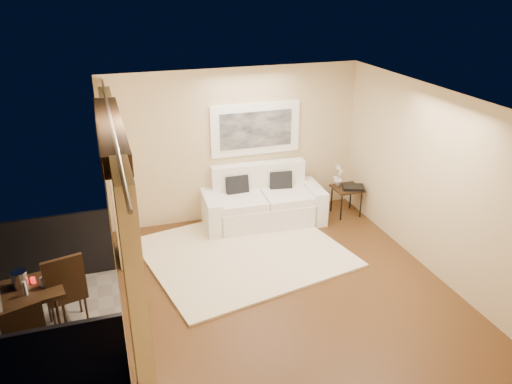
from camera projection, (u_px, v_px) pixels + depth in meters
floor at (285, 288)px, 7.12m from camera, size 5.00×5.00×0.00m
room_shell at (110, 131)px, 5.50m from camera, size 5.00×6.40×5.00m
balcony at (33, 324)px, 6.11m from camera, size 1.81×2.60×1.17m
curtains at (123, 226)px, 5.98m from camera, size 0.16×4.80×2.64m
artwork at (256, 129)px, 8.72m from camera, size 1.62×0.07×0.92m
rug at (244, 252)px, 7.99m from camera, size 3.39×3.10×0.04m
sofa at (262, 203)px, 8.90m from camera, size 2.16×1.02×1.02m
side_table at (347, 190)px, 9.11m from camera, size 0.50×0.50×0.54m
tray at (353, 187)px, 9.03m from camera, size 0.46×0.40×0.05m
orchid at (339, 175)px, 9.07m from camera, size 0.27×0.28×0.44m
bistro_table at (33, 293)px, 5.82m from camera, size 0.76×0.76×0.77m
balcony_chair_far at (65, 287)px, 6.02m from camera, size 0.57×0.57×1.09m
balcony_chair_near at (29, 344)px, 5.19m from camera, size 0.54×0.54×0.98m
ice_bucket at (19, 279)px, 5.77m from camera, size 0.18×0.18×0.20m
candle at (33, 280)px, 5.87m from camera, size 0.06×0.06×0.07m
vase at (25, 288)px, 5.62m from camera, size 0.04×0.04×0.18m
glass_a at (46, 283)px, 5.78m from camera, size 0.06×0.06×0.12m
glass_b at (43, 282)px, 5.79m from camera, size 0.06×0.06×0.12m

